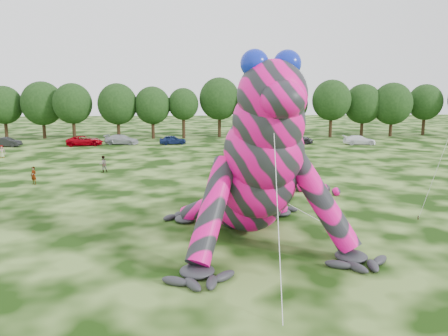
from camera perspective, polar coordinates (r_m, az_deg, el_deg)
name	(u,v)px	position (r m, az deg, el deg)	size (l,w,h in m)	color
ground	(131,279)	(21.26, -12.04, -14.04)	(240.00, 240.00, 0.00)	#16330A
inflatable_gecko	(242,144)	(26.95, 2.36, 3.14)	(17.86, 21.21, 10.61)	#F30883
tree_4	(5,112)	(84.54, -26.73, 6.51)	(6.22, 5.60, 9.06)	black
tree_5	(43,110)	(81.96, -22.60, 7.00)	(7.16, 6.44, 9.80)	black
tree_6	(73,111)	(78.67, -19.13, 7.00)	(6.52, 5.86, 9.49)	black
tree_7	(118,111)	(77.17, -13.70, 7.21)	(6.68, 6.01, 9.48)	black
tree_8	(153,113)	(76.59, -9.31, 7.15)	(6.14, 5.53, 8.94)	black
tree_9	(183,113)	(76.64, -5.32, 7.14)	(5.27, 4.74, 8.68)	black
tree_10	(219,107)	(77.92, -0.60, 7.91)	(7.09, 6.38, 10.50)	black
tree_11	(256,109)	(78.17, 4.14, 7.73)	(7.01, 6.31, 10.07)	black
tree_12	(291,112)	(78.85, 8.70, 7.27)	(5.99, 5.39, 8.97)	black
tree_13	(331,109)	(80.07, 13.83, 7.55)	(6.83, 6.15, 10.13)	black
tree_14	(363,110)	(83.69, 17.66, 7.22)	(6.82, 6.14, 9.40)	black
tree_15	(392,110)	(84.77, 21.08, 7.13)	(7.17, 6.45, 9.63)	black
tree_16	(425,110)	(89.33, 24.73, 6.93)	(6.26, 5.63, 9.37)	black
car_1	(7,142)	(73.04, -26.53, 3.05)	(1.48, 4.24, 1.40)	black
car_2	(85,141)	(69.81, -17.75, 3.41)	(2.49, 5.39, 1.50)	#9C000B
car_3	(122,140)	(69.88, -13.21, 3.64)	(2.12, 5.21, 1.51)	#A8ADB2
car_4	(173,140)	(68.50, -6.71, 3.67)	(1.68, 4.17, 1.42)	#121F4C
car_5	(240,140)	(67.58, 2.16, 3.65)	(1.51, 4.34, 1.43)	beige
car_6	(297,139)	(69.91, 9.46, 3.76)	(2.44, 5.29, 1.47)	#2A2A2D
car_7	(359,140)	(70.95, 17.27, 3.51)	(2.00, 4.91, 1.42)	white
spectator_0	(34,176)	(43.45, -23.61, -0.91)	(0.60, 0.39, 1.64)	gray
spectator_1	(103,164)	(47.21, -15.52, 0.50)	(0.85, 0.66, 1.75)	gray
spectator_4	(2,152)	(61.67, -27.04, 1.93)	(0.78, 0.50, 1.59)	gray
spectator_5	(245,178)	(38.83, 2.77, -1.34)	(1.48, 0.47, 1.60)	gray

